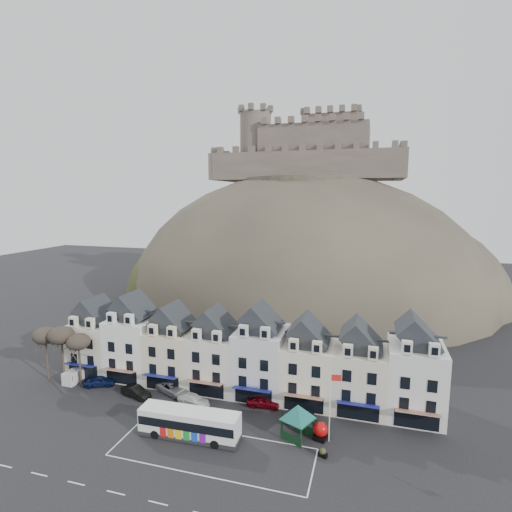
{
  "coord_description": "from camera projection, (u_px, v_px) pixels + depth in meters",
  "views": [
    {
      "loc": [
        17.83,
        -35.83,
        27.9
      ],
      "look_at": [
        0.25,
        24.0,
        18.41
      ],
      "focal_mm": 28.0,
      "sensor_mm": 36.0,
      "label": 1
    }
  ],
  "objects": [
    {
      "name": "bus",
      "position": [
        189.0,
        422.0,
        46.22
      ],
      "size": [
        11.95,
        3.13,
        3.35
      ],
      "rotation": [
        0.0,
        0.0,
        0.03
      ],
      "color": "#262628",
      "rests_on": "ground"
    },
    {
      "name": "tree_left_mid",
      "position": [
        61.0,
        336.0,
        59.27
      ],
      "size": [
        3.78,
        3.78,
        8.64
      ],
      "color": "#392C24",
      "rests_on": "ground"
    },
    {
      "name": "coach_bay_markings",
      "position": [
        213.0,
        452.0,
        43.78
      ],
      "size": [
        22.0,
        7.5,
        0.01
      ],
      "primitive_type": "cube",
      "color": "silver",
      "rests_on": "ground"
    },
    {
      "name": "townhouse_terrace",
      "position": [
        240.0,
        354.0,
        57.46
      ],
      "size": [
        54.4,
        9.35,
        11.8
      ],
      "color": "silver",
      "rests_on": "ground"
    },
    {
      "name": "tree_left_near",
      "position": [
        78.0,
        342.0,
        58.54
      ],
      "size": [
        3.43,
        3.43,
        7.84
      ],
      "color": "#392C24",
      "rests_on": "ground"
    },
    {
      "name": "car_navy",
      "position": [
        99.0,
        381.0,
        58.87
      ],
      "size": [
        4.86,
        3.5,
        1.54
      ],
      "primitive_type": "imported",
      "rotation": [
        0.0,
        0.0,
        1.99
      ],
      "color": "#0C153C",
      "rests_on": "ground"
    },
    {
      "name": "car_white",
      "position": [
        193.0,
        400.0,
        53.66
      ],
      "size": [
        5.07,
        3.06,
        1.37
      ],
      "primitive_type": "imported",
      "rotation": [
        0.0,
        0.0,
        1.32
      ],
      "color": "white",
      "rests_on": "ground"
    },
    {
      "name": "tree_left_far",
      "position": [
        45.0,
        336.0,
        60.16
      ],
      "size": [
        3.61,
        3.61,
        8.24
      ],
      "color": "#392C24",
      "rests_on": "ground"
    },
    {
      "name": "car_black",
      "position": [
        136.0,
        392.0,
        55.67
      ],
      "size": [
        4.85,
        2.75,
        1.51
      ],
      "primitive_type": "imported",
      "rotation": [
        0.0,
        0.0,
        1.3
      ],
      "color": "black",
      "rests_on": "ground"
    },
    {
      "name": "castle",
      "position": [
        310.0,
        150.0,
        108.99
      ],
      "size": [
        50.2,
        22.2,
        22.0
      ],
      "color": "brown",
      "rests_on": "ground"
    },
    {
      "name": "ground",
      "position": [
        191.0,
        456.0,
        43.15
      ],
      "size": [
        300.0,
        300.0,
        0.0
      ],
      "primitive_type": "plane",
      "color": "black",
      "rests_on": "ground"
    },
    {
      "name": "bus_shelter",
      "position": [
        298.0,
        412.0,
        45.93
      ],
      "size": [
        5.9,
        5.9,
        4.1
      ],
      "rotation": [
        0.0,
        0.0,
        -0.42
      ],
      "color": "black",
      "rests_on": "ground"
    },
    {
      "name": "car_maroon",
      "position": [
        263.0,
        401.0,
        53.08
      ],
      "size": [
        4.57,
        2.15,
        1.51
      ],
      "primitive_type": "imported",
      "rotation": [
        0.0,
        0.0,
        1.66
      ],
      "color": "#62050F",
      "rests_on": "ground"
    },
    {
      "name": "planter_west",
      "position": [
        323.0,
        453.0,
        42.93
      ],
      "size": [
        1.1,
        0.8,
        0.99
      ],
      "rotation": [
        0.0,
        0.0,
        -0.34
      ],
      "color": "black",
      "rests_on": "ground"
    },
    {
      "name": "red_buoy",
      "position": [
        321.0,
        431.0,
        45.95
      ],
      "size": [
        1.71,
        1.71,
        2.09
      ],
      "rotation": [
        0.0,
        0.0,
        -0.25
      ],
      "color": "black",
      "rests_on": "ground"
    },
    {
      "name": "planter_east",
      "position": [
        320.0,
        435.0,
        46.09
      ],
      "size": [
        1.14,
        0.75,
        1.06
      ],
      "rotation": [
        0.0,
        0.0,
        0.18
      ],
      "color": "black",
      "rests_on": "ground"
    },
    {
      "name": "car_charcoal",
      "position": [
        299.0,
        416.0,
        49.61
      ],
      "size": [
        4.45,
        3.04,
        1.39
      ],
      "primitive_type": "imported",
      "rotation": [
        0.0,
        0.0,
        1.99
      ],
      "color": "black",
      "rests_on": "ground"
    },
    {
      "name": "car_silver",
      "position": [
        173.0,
        388.0,
        56.83
      ],
      "size": [
        5.71,
        4.2,
        1.46
      ],
      "primitive_type": "imported",
      "rotation": [
        0.0,
        0.0,
        1.18
      ],
      "color": "gray",
      "rests_on": "ground"
    },
    {
      "name": "castle_hill",
      "position": [
        306.0,
        299.0,
        108.19
      ],
      "size": [
        100.0,
        76.0,
        68.0
      ],
      "color": "#39332C",
      "rests_on": "ground"
    },
    {
      "name": "white_van",
      "position": [
        76.0,
        375.0,
        60.51
      ],
      "size": [
        1.85,
        4.12,
        1.87
      ],
      "rotation": [
        0.0,
        0.0,
        -0.02
      ],
      "color": "silver",
      "rests_on": "ground"
    },
    {
      "name": "flagpole",
      "position": [
        331.0,
        402.0,
        45.0
      ],
      "size": [
        1.2,
        0.27,
        8.36
      ],
      "rotation": [
        0.0,
        0.0,
        0.17
      ],
      "color": "silver",
      "rests_on": "ground"
    }
  ]
}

